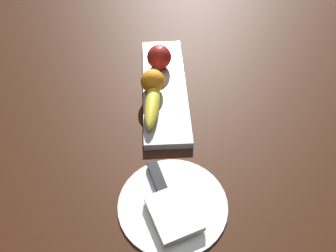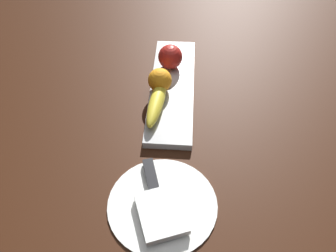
{
  "view_description": "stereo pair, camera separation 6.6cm",
  "coord_description": "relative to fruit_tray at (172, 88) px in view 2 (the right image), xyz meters",
  "views": [
    {
      "loc": [
        0.69,
        -0.01,
        0.65
      ],
      "look_at": [
        0.15,
        0.02,
        0.05
      ],
      "focal_mm": 36.22,
      "sensor_mm": 36.0,
      "label": 1
    },
    {
      "loc": [
        0.69,
        0.06,
        0.65
      ],
      "look_at": [
        0.15,
        0.02,
        0.05
      ],
      "focal_mm": 36.22,
      "sensor_mm": 36.0,
      "label": 2
    }
  ],
  "objects": [
    {
      "name": "apple",
      "position": [
        -0.08,
        -0.01,
        0.05
      ],
      "size": [
        0.07,
        0.07,
        0.07
      ],
      "primitive_type": "sphere",
      "color": "#A9211B",
      "rests_on": "fruit_tray"
    },
    {
      "name": "orange_near_apple",
      "position": [
        0.02,
        -0.03,
        0.04
      ],
      "size": [
        0.07,
        0.07,
        0.07
      ],
      "primitive_type": "sphere",
      "color": "orange",
      "rests_on": "fruit_tray"
    },
    {
      "name": "folded_napkin",
      "position": [
        0.4,
        0.0,
        0.01
      ],
      "size": [
        0.14,
        0.12,
        0.02
      ],
      "primitive_type": "cube",
      "rotation": [
        0.0,
        0.0,
        0.35
      ],
      "color": "white",
      "rests_on": "dinner_plate"
    },
    {
      "name": "fruit_tray",
      "position": [
        0.0,
        0.0,
        0.0
      ],
      "size": [
        0.43,
        0.12,
        0.02
      ],
      "primitive_type": "cube",
      "color": "#B8B9B8",
      "rests_on": "ground_plane"
    },
    {
      "name": "banana",
      "position": [
        0.09,
        -0.04,
        0.03
      ],
      "size": [
        0.19,
        0.06,
        0.04
      ],
      "primitive_type": "ellipsoid",
      "rotation": [
        0.0,
        0.0,
        3.03
      ],
      "color": "yellow",
      "rests_on": "fruit_tray"
    },
    {
      "name": "dinner_plate",
      "position": [
        0.37,
        0.0,
        -0.01
      ],
      "size": [
        0.24,
        0.24,
        0.01
      ],
      "primitive_type": "cylinder",
      "color": "white",
      "rests_on": "ground_plane"
    },
    {
      "name": "knife",
      "position": [
        0.32,
        -0.03,
        0.0
      ],
      "size": [
        0.18,
        0.07,
        0.01
      ],
      "rotation": [
        0.0,
        0.0,
        0.28
      ],
      "color": "silver",
      "rests_on": "dinner_plate"
    },
    {
      "name": "ground_plane",
      "position": [
        0.04,
        -0.02,
        -0.01
      ],
      "size": [
        2.4,
        2.4,
        0.0
      ],
      "primitive_type": "plane",
      "color": "black"
    }
  ]
}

